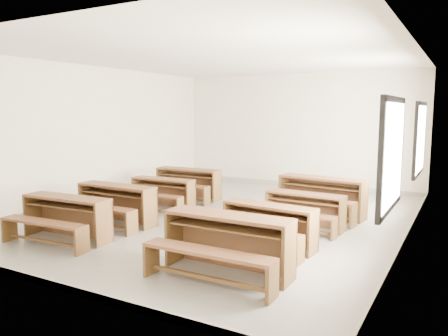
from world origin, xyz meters
The scene contains 9 objects.
room centered at (0.09, 0.00, 2.14)m, with size 8.50×8.50×3.20m.
desk_set_0 centered at (-1.51, -2.75, 0.43)m, with size 1.67×0.94×0.73m.
desk_set_1 centered at (-1.53, -1.54, 0.44)m, with size 1.67×0.87×0.75m.
desk_set_2 centered at (-1.56, -0.02, 0.39)m, with size 1.51×0.84×0.66m.
desk_set_3 centered at (-1.68, 1.14, 0.43)m, with size 1.67×0.91×0.74m.
desk_set_4 centered at (1.58, -2.78, 0.46)m, with size 1.77×0.93×0.79m.
desk_set_5 centered at (1.62, -1.48, 0.40)m, with size 1.59×0.92×0.69m.
desk_set_6 centered at (1.74, -0.12, 0.38)m, with size 1.50×0.84×0.66m.
desk_set_7 centered at (1.73, 0.96, 0.47)m, with size 1.88×1.13×0.80m.
Camera 1 is at (4.28, -7.66, 2.15)m, focal length 35.00 mm.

